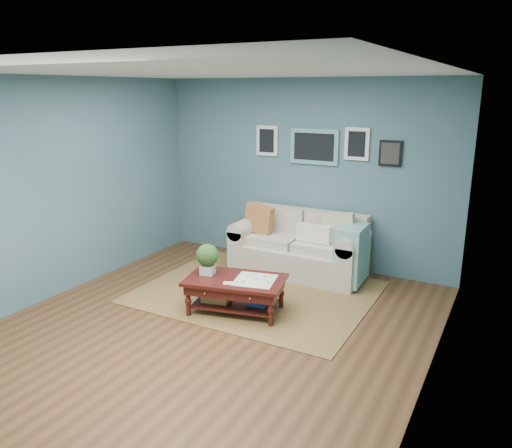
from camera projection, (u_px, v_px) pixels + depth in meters
The scene contains 4 objects.
room_shell at pixel (213, 207), 5.17m from camera, with size 5.00×5.02×2.70m.
area_rug at pixel (257, 292), 6.44m from camera, with size 2.87×2.30×0.01m, color brown.
loveseat at pixel (305, 247), 6.99m from camera, with size 1.89×0.86×0.97m.
coffee_table at pixel (231, 283), 5.80m from camera, with size 1.25×0.89×0.79m.
Camera 1 is at (2.80, -4.17, 2.54)m, focal length 35.00 mm.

